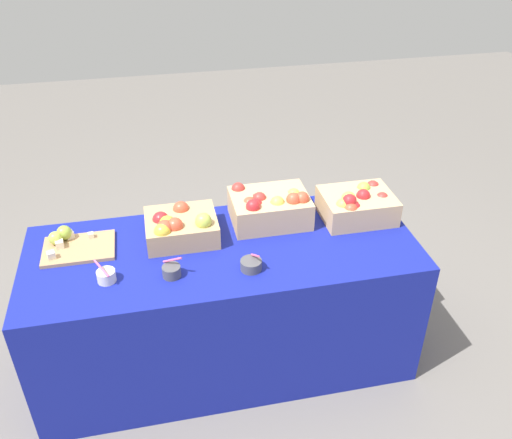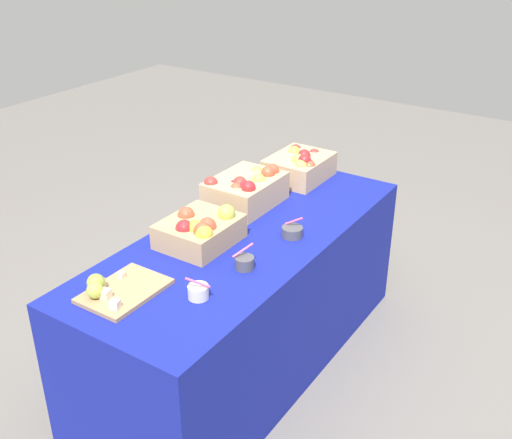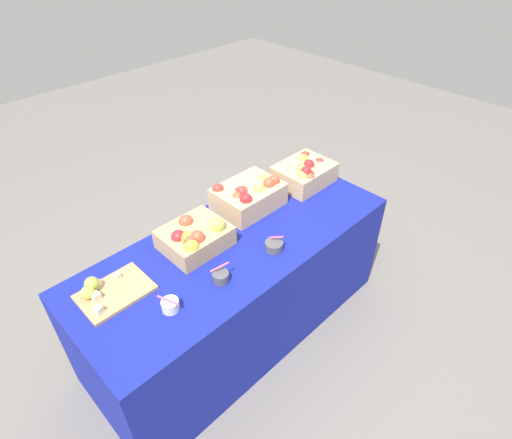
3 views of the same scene
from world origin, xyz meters
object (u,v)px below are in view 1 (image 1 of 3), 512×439
at_px(sample_bowl_mid, 106,276).
at_px(sample_bowl_far, 172,271).
at_px(cutting_board_front, 73,244).
at_px(sample_bowl_near, 251,265).
at_px(apple_crate_right, 180,226).
at_px(apple_crate_left, 357,205).
at_px(apple_crate_middle, 269,207).

height_order(sample_bowl_mid, sample_bowl_far, same).
xyz_separation_m(cutting_board_front, sample_bowl_mid, (0.16, -0.29, 0.01)).
relative_size(sample_bowl_near, sample_bowl_far, 0.94).
xyz_separation_m(apple_crate_right, sample_bowl_mid, (-0.35, -0.27, -0.04)).
distance_m(cutting_board_front, sample_bowl_mid, 0.33).
xyz_separation_m(apple_crate_left, sample_bowl_mid, (-1.27, -0.27, -0.05)).
distance_m(apple_crate_left, sample_bowl_near, 0.70).
bearing_deg(sample_bowl_near, sample_bowl_far, 176.10).
relative_size(apple_crate_right, sample_bowl_mid, 3.26).
height_order(apple_crate_right, sample_bowl_far, apple_crate_right).
xyz_separation_m(apple_crate_middle, cutting_board_front, (-0.98, -0.04, -0.06)).
bearing_deg(sample_bowl_far, apple_crate_left, 16.55).
distance_m(apple_crate_middle, sample_bowl_mid, 0.89).
relative_size(apple_crate_middle, cutting_board_front, 1.17).
distance_m(apple_crate_middle, sample_bowl_near, 0.42).
height_order(sample_bowl_near, sample_bowl_far, sample_bowl_far).
distance_m(apple_crate_middle, cutting_board_front, 0.99).
distance_m(apple_crate_left, apple_crate_right, 0.92).
relative_size(apple_crate_middle, sample_bowl_mid, 3.70).
bearing_deg(apple_crate_left, cutting_board_front, 179.18).
relative_size(apple_crate_middle, sample_bowl_far, 3.73).
xyz_separation_m(apple_crate_left, cutting_board_front, (-1.44, 0.02, -0.05)).
distance_m(apple_crate_right, sample_bowl_far, 0.30).
bearing_deg(sample_bowl_far, apple_crate_right, 77.11).
bearing_deg(sample_bowl_far, cutting_board_front, 145.13).
xyz_separation_m(apple_crate_middle, sample_bowl_far, (-0.53, -0.36, -0.06)).
height_order(apple_crate_middle, apple_crate_right, apple_crate_middle).
distance_m(apple_crate_middle, sample_bowl_far, 0.64).
bearing_deg(sample_bowl_near, apple_crate_right, 133.06).
xyz_separation_m(cutting_board_front, sample_bowl_far, (0.45, -0.31, 0.00)).
height_order(apple_crate_left, cutting_board_front, apple_crate_left).
height_order(apple_crate_right, sample_bowl_mid, apple_crate_right).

